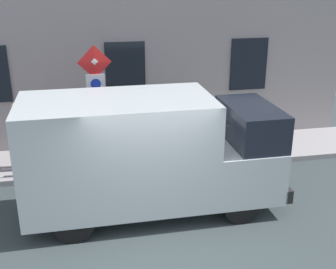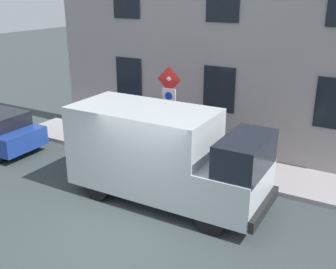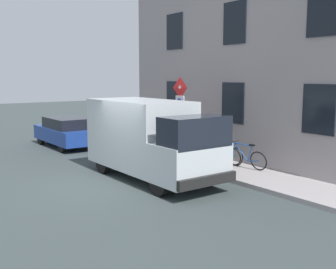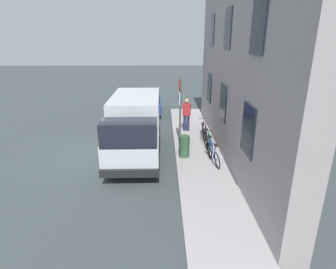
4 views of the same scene
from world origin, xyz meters
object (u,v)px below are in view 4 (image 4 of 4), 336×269
object	(u,v)px
delivery_van	(135,125)
bicycle_purple	(203,131)
sign_post_stacked	(180,101)
pedestrian	(187,114)
litter_bin	(184,146)
bicycle_green	(209,145)
bicycle_black	(206,137)
parked_hatchback	(148,102)
bicycle_blue	(213,154)

from	to	relation	value
delivery_van	bicycle_purple	xyz separation A→B (m)	(3.14, 1.68, -0.82)
delivery_van	sign_post_stacked	bearing A→B (deg)	115.25
pedestrian	litter_bin	xyz separation A→B (m)	(-0.36, -3.39, -0.48)
bicycle_green	bicycle_black	xyz separation A→B (m)	(0.00, 0.95, 0.00)
delivery_van	bicycle_purple	size ratio (longest dim) A/B	3.11
parked_hatchback	bicycle_purple	world-z (taller)	parked_hatchback
delivery_van	bicycle_green	bearing A→B (deg)	85.72
bicycle_purple	delivery_van	bearing A→B (deg)	124.69
sign_post_stacked	parked_hatchback	size ratio (longest dim) A/B	0.74
sign_post_stacked	bicycle_blue	size ratio (longest dim) A/B	1.74
sign_post_stacked	parked_hatchback	bearing A→B (deg)	105.54
delivery_van	bicycle_blue	distance (m)	3.45
parked_hatchback	pedestrian	size ratio (longest dim) A/B	2.34
bicycle_purple	litter_bin	world-z (taller)	litter_bin
sign_post_stacked	litter_bin	bearing A→B (deg)	-84.61
delivery_van	pedestrian	bearing A→B (deg)	139.40
litter_bin	bicycle_black	bearing A→B (deg)	49.38
bicycle_blue	bicycle_purple	size ratio (longest dim) A/B	1.00
parked_hatchback	bicycle_green	size ratio (longest dim) A/B	2.35
sign_post_stacked	bicycle_green	size ratio (longest dim) A/B	1.75
bicycle_purple	litter_bin	bearing A→B (deg)	160.39
parked_hatchback	bicycle_blue	size ratio (longest dim) A/B	2.34
bicycle_purple	pedestrian	size ratio (longest dim) A/B	1.00
parked_hatchback	litter_bin	world-z (taller)	parked_hatchback
delivery_van	parked_hatchback	distance (m)	7.28
bicycle_black	bicycle_purple	xyz separation A→B (m)	(0.00, 0.95, 0.00)
sign_post_stacked	bicycle_black	distance (m)	2.06
sign_post_stacked	litter_bin	xyz separation A→B (m)	(0.14, -1.46, -1.57)
bicycle_purple	litter_bin	xyz separation A→B (m)	(-1.09, -2.22, 0.08)
sign_post_stacked	parked_hatchback	world-z (taller)	sign_post_stacked
bicycle_blue	pedestrian	distance (m)	4.11
delivery_van	bicycle_purple	bearing A→B (deg)	117.70
bicycle_purple	pedestrian	distance (m)	1.49
bicycle_green	bicycle_purple	bearing A→B (deg)	2.08
bicycle_black	parked_hatchback	bearing A→B (deg)	27.27
litter_bin	sign_post_stacked	bearing A→B (deg)	95.39
sign_post_stacked	bicycle_green	distance (m)	2.35
parked_hatchback	bicycle_blue	world-z (taller)	parked_hatchback
bicycle_black	litter_bin	size ratio (longest dim) A/B	1.91
delivery_van	litter_bin	xyz separation A→B (m)	(2.05, -0.54, -0.74)
parked_hatchback	bicycle_blue	xyz separation A→B (m)	(2.99, -8.41, -0.22)
parked_hatchback	bicycle_green	distance (m)	8.05
bicycle_green	litter_bin	size ratio (longest dim) A/B	1.90
sign_post_stacked	pedestrian	bearing A→B (deg)	75.62
bicycle_black	pedestrian	world-z (taller)	pedestrian
delivery_van	pedestrian	size ratio (longest dim) A/B	3.11
bicycle_blue	litter_bin	xyz separation A→B (m)	(-1.09, 0.62, 0.08)
sign_post_stacked	bicycle_green	world-z (taller)	sign_post_stacked
parked_hatchback	pedestrian	bearing A→B (deg)	-153.50
pedestrian	delivery_van	bearing A→B (deg)	-28.11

